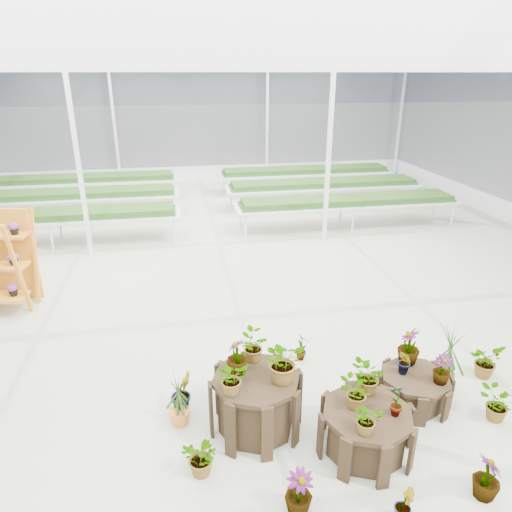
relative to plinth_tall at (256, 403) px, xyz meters
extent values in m
plane|color=gray|center=(0.03, 2.55, -0.38)|extent=(24.00, 24.00, 0.00)
cylinder|color=#302113|center=(0.00, 0.00, 0.00)|extent=(1.18, 1.18, 0.77)
cylinder|color=#302113|center=(1.20, -0.60, -0.09)|extent=(1.12, 1.12, 0.58)
cylinder|color=#302113|center=(2.20, 0.10, -0.17)|extent=(1.18, 1.18, 0.43)
imported|color=#264617|center=(-0.21, 0.13, 0.62)|extent=(0.37, 0.37, 0.48)
imported|color=#264617|center=(0.31, -0.11, 0.65)|extent=(0.57, 0.52, 0.54)
imported|color=#264617|center=(0.01, 0.37, 0.59)|extent=(0.48, 0.48, 0.41)
imported|color=#264617|center=(-0.32, -0.22, 0.58)|extent=(0.46, 0.43, 0.40)
imported|color=#264617|center=(1.07, -0.51, 0.39)|extent=(0.42, 0.39, 0.39)
imported|color=#264617|center=(1.49, -0.71, 0.41)|extent=(0.25, 0.19, 0.44)
imported|color=#264617|center=(1.31, -0.30, 0.42)|extent=(0.54, 0.54, 0.45)
imported|color=#264617|center=(1.05, -0.90, 0.37)|extent=(0.33, 0.29, 0.36)
imported|color=#264617|center=(2.05, 0.16, 0.23)|extent=(0.18, 0.22, 0.37)
imported|color=#264617|center=(2.43, -0.08, 0.24)|extent=(0.32, 0.32, 0.40)
imported|color=#264617|center=(2.22, 0.40, 0.31)|extent=(0.40, 0.40, 0.54)
imported|color=#264617|center=(-0.71, -0.61, -0.15)|extent=(0.56, 0.56, 0.47)
imported|color=#264617|center=(-0.90, 0.48, -0.09)|extent=(0.40, 0.42, 0.59)
imported|color=#264617|center=(0.22, -1.26, -0.13)|extent=(0.30, 0.30, 0.51)
imported|color=#264617|center=(1.23, -1.52, -0.19)|extent=(0.27, 0.27, 0.39)
imported|color=#264617|center=(2.21, -1.43, -0.13)|extent=(0.31, 0.31, 0.51)
imported|color=#264617|center=(3.06, -0.41, -0.15)|extent=(0.50, 0.46, 0.46)
imported|color=#264617|center=(3.52, 0.46, -0.13)|extent=(0.60, 0.58, 0.51)
imported|color=#264617|center=(0.96, 1.33, -0.13)|extent=(0.24, 0.30, 0.51)
camera|label=1|loc=(-0.80, -4.50, 3.82)|focal=32.00mm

